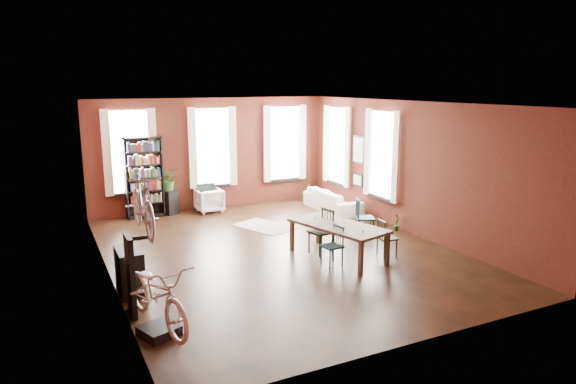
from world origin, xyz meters
TOP-DOWN VIEW (x-y plane):
  - room at (0.25, 0.62)m, footprint 9.00×9.04m
  - dining_table at (0.96, -0.90)m, footprint 1.49×2.30m
  - dining_chair_a at (0.60, -1.26)m, footprint 0.41×0.41m
  - dining_chair_b at (0.78, -0.50)m, footprint 0.52×0.52m
  - dining_chair_c at (1.96, -1.26)m, footprint 0.40×0.40m
  - dining_chair_d at (2.34, 0.12)m, footprint 0.56×0.56m
  - bookshelf at (-2.00, 4.30)m, footprint 1.00×0.32m
  - white_armchair at (-0.26, 4.10)m, footprint 0.72×0.68m
  - cream_sofa at (2.95, 2.60)m, footprint 0.61×2.08m
  - striped_rug at (0.52, 1.94)m, footprint 1.48×1.78m
  - bike_trainer at (-3.18, -2.68)m, footprint 0.64×0.64m
  - bike_wall_rack at (-3.40, -1.80)m, footprint 0.16×0.60m
  - console_table at (-3.28, -0.90)m, footprint 0.40×0.80m
  - plant_stand at (-1.33, 4.28)m, footprint 0.44×0.44m
  - plant_by_sofa at (2.85, 4.03)m, footprint 0.44×0.63m
  - plant_small at (3.35, 0.18)m, footprint 0.51×0.49m
  - bicycle_floor at (-3.17, -2.68)m, footprint 0.86×1.12m
  - bicycle_hung at (-3.15, -1.80)m, footprint 0.47×1.00m
  - plant_on_stand at (-1.35, 4.31)m, footprint 0.59×0.65m

SIDE VIEW (x-z plane):
  - striped_rug at x=0.52m, z-range 0.00..0.01m
  - bike_trainer at x=-3.18m, z-range 0.00..0.14m
  - plant_small at x=3.35m, z-range 0.00..0.17m
  - plant_by_sofa at x=2.85m, z-range 0.00..0.25m
  - plant_stand at x=-1.33m, z-range 0.00..0.67m
  - white_armchair at x=-0.26m, z-range 0.00..0.72m
  - dining_table at x=0.96m, z-range 0.00..0.72m
  - dining_chair_c at x=1.96m, z-range 0.00..0.79m
  - console_table at x=-3.28m, z-range 0.00..0.80m
  - dining_chair_a at x=0.60m, z-range 0.00..0.81m
  - cream_sofa at x=2.95m, z-range 0.00..0.81m
  - dining_chair_d at x=2.34m, z-range 0.00..0.92m
  - dining_chair_b at x=0.78m, z-range 0.00..0.96m
  - bike_wall_rack at x=-3.40m, z-range 0.00..1.30m
  - plant_on_stand at x=-1.35m, z-range 0.67..1.18m
  - bicycle_floor at x=-3.17m, z-range 0.14..2.05m
  - bookshelf at x=-2.00m, z-range 0.00..2.20m
  - bicycle_hung at x=-3.15m, z-range 1.30..2.96m
  - room at x=0.25m, z-range 0.53..3.75m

